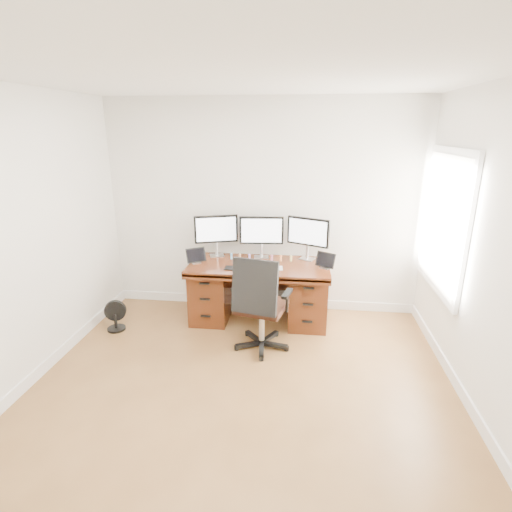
# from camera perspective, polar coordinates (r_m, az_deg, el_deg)

# --- Properties ---
(ground) EXTENTS (4.50, 4.50, 0.00)m
(ground) POSITION_cam_1_polar(r_m,az_deg,el_deg) (3.65, -3.06, -21.93)
(ground) COLOR brown
(ground) RESTS_ON ground
(back_wall) EXTENTS (4.00, 0.10, 2.70)m
(back_wall) POSITION_cam_1_polar(r_m,az_deg,el_deg) (5.13, 1.02, 6.83)
(back_wall) COLOR white
(back_wall) RESTS_ON ground
(right_wall) EXTENTS (0.10, 4.50, 2.70)m
(right_wall) POSITION_cam_1_polar(r_m,az_deg,el_deg) (3.37, 32.65, -1.94)
(right_wall) COLOR white
(right_wall) RESTS_ON ground
(desk) EXTENTS (1.70, 0.80, 0.75)m
(desk) POSITION_cam_1_polar(r_m,az_deg,el_deg) (5.00, 0.46, -4.83)
(desk) COLOR #49200E
(desk) RESTS_ON ground
(office_chair) EXTENTS (0.69, 0.69, 1.09)m
(office_chair) POSITION_cam_1_polar(r_m,az_deg,el_deg) (4.36, 0.61, -9.05)
(office_chair) COLOR black
(office_chair) RESTS_ON ground
(floor_fan) EXTENTS (0.26, 0.22, 0.37)m
(floor_fan) POSITION_cam_1_polar(r_m,az_deg,el_deg) (5.12, -19.49, -8.11)
(floor_fan) COLOR black
(floor_fan) RESTS_ON ground
(monitor_left) EXTENTS (0.53, 0.21, 0.53)m
(monitor_left) POSITION_cam_1_polar(r_m,az_deg,el_deg) (5.10, -5.72, 3.64)
(monitor_left) COLOR silver
(monitor_left) RESTS_ON desk
(monitor_center) EXTENTS (0.55, 0.16, 0.53)m
(monitor_center) POSITION_cam_1_polar(r_m,az_deg,el_deg) (5.01, 0.79, 3.46)
(monitor_center) COLOR silver
(monitor_center) RESTS_ON desk
(monitor_right) EXTENTS (0.51, 0.26, 0.53)m
(monitor_right) POSITION_cam_1_polar(r_m,az_deg,el_deg) (4.98, 7.44, 3.24)
(monitor_right) COLOR silver
(monitor_right) RESTS_ON desk
(tablet_left) EXTENTS (0.24, 0.19, 0.19)m
(tablet_left) POSITION_cam_1_polar(r_m,az_deg,el_deg) (4.92, -8.59, -0.05)
(tablet_left) COLOR silver
(tablet_left) RESTS_ON desk
(tablet_right) EXTENTS (0.24, 0.18, 0.19)m
(tablet_right) POSITION_cam_1_polar(r_m,az_deg,el_deg) (4.75, 9.88, -0.75)
(tablet_right) COLOR silver
(tablet_right) RESTS_ON desk
(keyboard) EXTENTS (0.34, 0.22, 0.01)m
(keyboard) POSITION_cam_1_polar(r_m,az_deg,el_deg) (4.67, -0.54, -1.84)
(keyboard) COLOR white
(keyboard) RESTS_ON desk
(trackpad) EXTENTS (0.16, 0.16, 0.01)m
(trackpad) POSITION_cam_1_polar(r_m,az_deg,el_deg) (4.70, 2.94, -1.75)
(trackpad) COLOR silver
(trackpad) RESTS_ON desk
(drawing_tablet) EXTENTS (0.23, 0.15, 0.01)m
(drawing_tablet) POSITION_cam_1_polar(r_m,az_deg,el_deg) (4.70, -3.06, -1.75)
(drawing_tablet) COLOR black
(drawing_tablet) RESTS_ON desk
(phone) EXTENTS (0.15, 0.09, 0.01)m
(phone) POSITION_cam_1_polar(r_m,az_deg,el_deg) (4.85, 0.77, -1.09)
(phone) COLOR black
(phone) RESTS_ON desk
(figurine_blue) EXTENTS (0.03, 0.03, 0.08)m
(figurine_blue) POSITION_cam_1_polar(r_m,az_deg,el_deg) (5.03, -3.54, 0.02)
(figurine_blue) COLOR #5F9FD9
(figurine_blue) RESTS_ON desk
(figurine_brown) EXTENTS (0.03, 0.03, 0.08)m
(figurine_brown) POSITION_cam_1_polar(r_m,az_deg,el_deg) (5.01, -2.31, -0.02)
(figurine_brown) COLOR #9A6F50
(figurine_brown) RESTS_ON desk
(figurine_purple) EXTENTS (0.03, 0.03, 0.08)m
(figurine_purple) POSITION_cam_1_polar(r_m,az_deg,el_deg) (4.99, -0.95, -0.07)
(figurine_purple) COLOR #9B7AE2
(figurine_purple) RESTS_ON desk
(figurine_pink) EXTENTS (0.03, 0.03, 0.08)m
(figurine_pink) POSITION_cam_1_polar(r_m,az_deg,el_deg) (4.96, 2.27, -0.19)
(figurine_pink) COLOR pink
(figurine_pink) RESTS_ON desk
(figurine_orange) EXTENTS (0.03, 0.03, 0.08)m
(figurine_orange) POSITION_cam_1_polar(r_m,az_deg,el_deg) (4.96, 3.55, -0.24)
(figurine_orange) COLOR #E38244
(figurine_orange) RESTS_ON desk
(figurine_yellow) EXTENTS (0.03, 0.03, 0.08)m
(figurine_yellow) POSITION_cam_1_polar(r_m,az_deg,el_deg) (4.95, 5.02, -0.30)
(figurine_yellow) COLOR #E2D47B
(figurine_yellow) RESTS_ON desk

